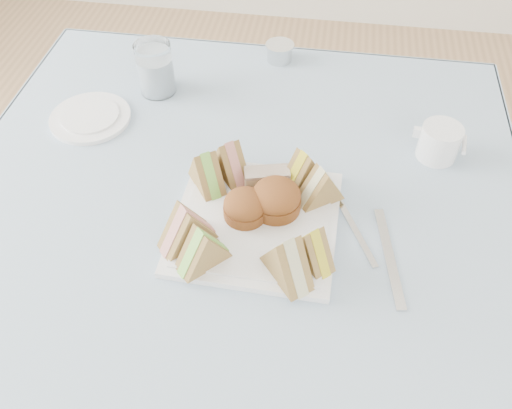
# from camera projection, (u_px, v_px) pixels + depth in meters

# --- Properties ---
(floor) EXTENTS (4.00, 4.00, 0.00)m
(floor) POSITION_uv_depth(u_px,v_px,m) (242.00, 385.00, 1.49)
(floor) COLOR #9E7751
(floor) RESTS_ON ground
(table) EXTENTS (0.90, 0.90, 0.74)m
(table) POSITION_uv_depth(u_px,v_px,m) (239.00, 316.00, 1.22)
(table) COLOR brown
(table) RESTS_ON floor
(tablecloth) EXTENTS (1.02, 1.02, 0.01)m
(tablecloth) POSITION_uv_depth(u_px,v_px,m) (233.00, 206.00, 0.94)
(tablecloth) COLOR #99AEC7
(tablecloth) RESTS_ON table
(serving_plate) EXTENTS (0.28, 0.28, 0.01)m
(serving_plate) POSITION_uv_depth(u_px,v_px,m) (256.00, 222.00, 0.90)
(serving_plate) COLOR white
(serving_plate) RESTS_ON tablecloth
(sandwich_fl_a) EXTENTS (0.10, 0.09, 0.08)m
(sandwich_fl_a) POSITION_uv_depth(u_px,v_px,m) (186.00, 225.00, 0.84)
(sandwich_fl_a) COLOR olive
(sandwich_fl_a) RESTS_ON serving_plate
(sandwich_fl_b) EXTENTS (0.09, 0.09, 0.08)m
(sandwich_fl_b) POSITION_uv_depth(u_px,v_px,m) (202.00, 247.00, 0.81)
(sandwich_fl_b) COLOR olive
(sandwich_fl_b) RESTS_ON serving_plate
(sandwich_fr_a) EXTENTS (0.08, 0.08, 0.07)m
(sandwich_fr_a) POSITION_uv_depth(u_px,v_px,m) (312.00, 245.00, 0.82)
(sandwich_fr_a) COLOR olive
(sandwich_fr_a) RESTS_ON serving_plate
(sandwich_fr_b) EXTENTS (0.09, 0.10, 0.08)m
(sandwich_fr_b) POSITION_uv_depth(u_px,v_px,m) (287.00, 257.00, 0.80)
(sandwich_fr_b) COLOR olive
(sandwich_fr_b) RESTS_ON serving_plate
(sandwich_bl_a) EXTENTS (0.08, 0.09, 0.08)m
(sandwich_bl_a) POSITION_uv_depth(u_px,v_px,m) (206.00, 169.00, 0.93)
(sandwich_bl_a) COLOR olive
(sandwich_bl_a) RESTS_ON serving_plate
(sandwich_bl_b) EXTENTS (0.08, 0.09, 0.08)m
(sandwich_bl_b) POSITION_uv_depth(u_px,v_px,m) (230.00, 159.00, 0.94)
(sandwich_bl_b) COLOR olive
(sandwich_bl_b) RESTS_ON serving_plate
(sandwich_br_a) EXTENTS (0.09, 0.08, 0.07)m
(sandwich_br_a) POSITION_uv_depth(u_px,v_px,m) (321.00, 185.00, 0.90)
(sandwich_br_a) COLOR olive
(sandwich_br_a) RESTS_ON serving_plate
(sandwich_br_b) EXTENTS (0.08, 0.09, 0.07)m
(sandwich_br_b) POSITION_uv_depth(u_px,v_px,m) (303.00, 168.00, 0.93)
(sandwich_br_b) COLOR olive
(sandwich_br_b) RESTS_ON serving_plate
(scone_left) EXTENTS (0.08, 0.08, 0.05)m
(scone_left) POSITION_uv_depth(u_px,v_px,m) (245.00, 206.00, 0.89)
(scone_left) COLOR brown
(scone_left) RESTS_ON serving_plate
(scone_right) EXTENTS (0.11, 0.11, 0.06)m
(scone_right) POSITION_uv_depth(u_px,v_px,m) (276.00, 198.00, 0.89)
(scone_right) COLOR brown
(scone_right) RESTS_ON serving_plate
(pastry_slice) EXTENTS (0.08, 0.05, 0.04)m
(pastry_slice) POSITION_uv_depth(u_px,v_px,m) (267.00, 178.00, 0.94)
(pastry_slice) COLOR tan
(pastry_slice) RESTS_ON serving_plate
(side_plate) EXTENTS (0.20, 0.20, 0.01)m
(side_plate) POSITION_uv_depth(u_px,v_px,m) (90.00, 118.00, 1.09)
(side_plate) COLOR white
(side_plate) RESTS_ON tablecloth
(water_glass) EXTENTS (0.08, 0.08, 0.11)m
(water_glass) POSITION_uv_depth(u_px,v_px,m) (155.00, 68.00, 1.12)
(water_glass) COLOR white
(water_glass) RESTS_ON tablecloth
(tea_strainer) EXTENTS (0.07, 0.07, 0.04)m
(tea_strainer) POSITION_uv_depth(u_px,v_px,m) (280.00, 53.00, 1.22)
(tea_strainer) COLOR silver
(tea_strainer) RESTS_ON tablecloth
(knife) EXTENTS (0.05, 0.20, 0.00)m
(knife) POSITION_uv_depth(u_px,v_px,m) (389.00, 257.00, 0.86)
(knife) COLOR silver
(knife) RESTS_ON tablecloth
(fork) EXTENTS (0.09, 0.17, 0.00)m
(fork) POSITION_uv_depth(u_px,v_px,m) (352.00, 225.00, 0.90)
(fork) COLOR silver
(fork) RESTS_ON tablecloth
(creamer_jug) EXTENTS (0.08, 0.08, 0.07)m
(creamer_jug) POSITION_uv_depth(u_px,v_px,m) (439.00, 142.00, 1.00)
(creamer_jug) COLOR white
(creamer_jug) RESTS_ON tablecloth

